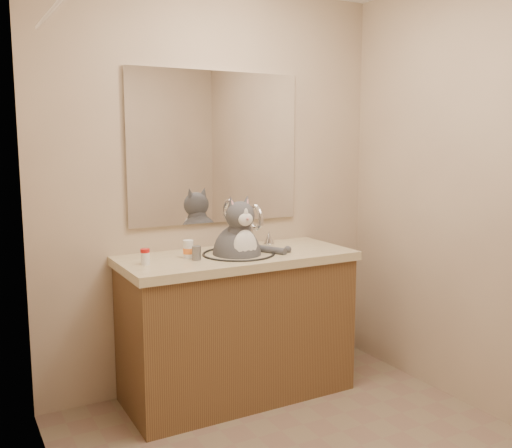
% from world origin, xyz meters
% --- Properties ---
extents(room, '(2.22, 2.52, 2.42)m').
position_xyz_m(room, '(0.00, 0.00, 1.20)').
color(room, '#7E6D57').
rests_on(room, ground).
extents(vanity, '(1.34, 0.59, 1.12)m').
position_xyz_m(vanity, '(0.00, 0.96, 0.44)').
color(vanity, brown).
rests_on(vanity, ground).
extents(mirror, '(1.10, 0.02, 0.90)m').
position_xyz_m(mirror, '(0.00, 1.24, 1.45)').
color(mirror, white).
rests_on(mirror, room).
extents(shower_curtain, '(0.02, 1.30, 1.93)m').
position_xyz_m(shower_curtain, '(-1.05, 0.10, 1.03)').
color(shower_curtain, beige).
rests_on(shower_curtain, ground).
extents(cat, '(0.39, 0.31, 0.55)m').
position_xyz_m(cat, '(-0.00, 0.94, 0.87)').
color(cat, '#49494E').
rests_on(cat, vanity).
extents(pill_bottle_redcap, '(0.05, 0.05, 0.08)m').
position_xyz_m(pill_bottle_redcap, '(-0.55, 0.94, 0.89)').
color(pill_bottle_redcap, white).
rests_on(pill_bottle_redcap, vanity).
extents(pill_bottle_orange, '(0.07, 0.07, 0.10)m').
position_xyz_m(pill_bottle_orange, '(-0.29, 0.99, 0.90)').
color(pill_bottle_orange, white).
rests_on(pill_bottle_orange, vanity).
extents(grey_canister, '(0.06, 0.06, 0.08)m').
position_xyz_m(grey_canister, '(-0.27, 0.92, 0.89)').
color(grey_canister, slate).
rests_on(grey_canister, vanity).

